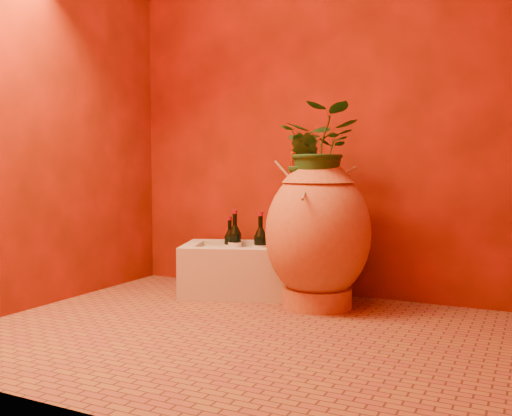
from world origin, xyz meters
The scene contains 11 objects.
floor centered at (0.00, 0.00, 0.00)m, with size 2.50×2.50×0.00m, color brown.
wall_back centered at (0.00, 1.00, 1.25)m, with size 2.50×0.02×2.50m, color #511804.
wall_left centered at (-1.25, 0.00, 1.25)m, with size 0.02×2.00×2.50m, color #511804.
amphora centered at (0.15, 0.65, 0.42)m, with size 0.66×0.66×0.84m.
stone_basin centered at (-0.40, 0.74, 0.15)m, with size 0.78×0.67×0.31m.
wine_bottle_a centered at (-0.27, 0.78, 0.29)m, with size 0.08×0.08×0.34m.
wine_bottle_b centered at (-0.46, 0.81, 0.30)m, with size 0.08×0.08×0.35m.
wine_bottle_c centered at (-0.51, 0.83, 0.28)m, with size 0.07×0.07×0.30m.
wall_tap centered at (-0.10, 0.92, 0.88)m, with size 0.07×0.14×0.15m.
plant_main centered at (0.17, 0.64, 0.89)m, with size 0.42×0.37×0.47m, color #19481B.
plant_side centered at (0.08, 0.60, 0.81)m, with size 0.18×0.14×0.33m, color #19481B.
Camera 1 is at (1.25, -2.33, 0.78)m, focal length 40.00 mm.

